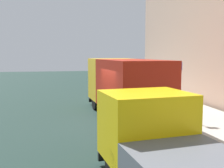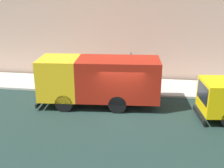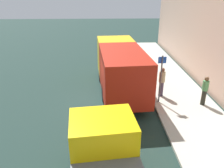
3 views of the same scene
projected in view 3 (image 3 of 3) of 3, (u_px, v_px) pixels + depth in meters
ground at (101, 103)px, 12.86m from camera, size 80.00×80.00×0.00m
sidewalk at (182, 100)px, 13.00m from camera, size 3.52×30.00×0.13m
large_utility_truck at (120, 67)px, 13.60m from camera, size 2.94×7.39×2.93m
pedestrian_walking at (162, 81)px, 13.07m from camera, size 0.50×0.50×1.78m
pedestrian_standing at (205, 90)px, 12.05m from camera, size 0.46×0.46×1.67m
traffic_cone_orange at (143, 62)px, 18.69m from camera, size 0.43×0.43×0.61m
street_sign_post at (161, 76)px, 12.05m from camera, size 0.44×0.08×2.75m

